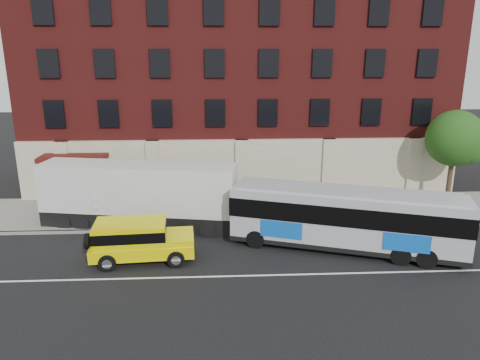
{
  "coord_description": "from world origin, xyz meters",
  "views": [
    {
      "loc": [
        -1.6,
        -17.94,
        9.88
      ],
      "look_at": [
        -0.43,
        5.5,
        3.13
      ],
      "focal_mm": 33.55,
      "sensor_mm": 36.0,
      "label": 1
    }
  ],
  "objects_px": {
    "street_tree": "(455,141)",
    "city_bus": "(346,217)",
    "sign_pole": "(96,208)",
    "shipping_container": "(139,196)",
    "yellow_suv": "(138,238)"
  },
  "relations": [
    {
      "from": "street_tree",
      "to": "shipping_container",
      "type": "relative_size",
      "value": 0.54
    },
    {
      "from": "yellow_suv",
      "to": "street_tree",
      "type": "bearing_deg",
      "value": 20.36
    },
    {
      "from": "shipping_container",
      "to": "sign_pole",
      "type": "bearing_deg",
      "value": -162.64
    },
    {
      "from": "shipping_container",
      "to": "street_tree",
      "type": "bearing_deg",
      "value": 7.55
    },
    {
      "from": "street_tree",
      "to": "city_bus",
      "type": "relative_size",
      "value": 0.52
    },
    {
      "from": "sign_pole",
      "to": "yellow_suv",
      "type": "xyz_separation_m",
      "value": [
        2.94,
        -3.75,
        -0.31
      ]
    },
    {
      "from": "street_tree",
      "to": "city_bus",
      "type": "bearing_deg",
      "value": -143.9
    },
    {
      "from": "street_tree",
      "to": "city_bus",
      "type": "xyz_separation_m",
      "value": [
        -8.68,
        -6.33,
        -2.64
      ]
    },
    {
      "from": "sign_pole",
      "to": "city_bus",
      "type": "relative_size",
      "value": 0.21
    },
    {
      "from": "city_bus",
      "to": "yellow_suv",
      "type": "relative_size",
      "value": 2.24
    },
    {
      "from": "yellow_suv",
      "to": "sign_pole",
      "type": "bearing_deg",
      "value": 128.03
    },
    {
      "from": "yellow_suv",
      "to": "city_bus",
      "type": "bearing_deg",
      "value": 4.17
    },
    {
      "from": "city_bus",
      "to": "yellow_suv",
      "type": "distance_m",
      "value": 10.47
    },
    {
      "from": "sign_pole",
      "to": "shipping_container",
      "type": "bearing_deg",
      "value": 17.36
    },
    {
      "from": "street_tree",
      "to": "shipping_container",
      "type": "height_order",
      "value": "street_tree"
    }
  ]
}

